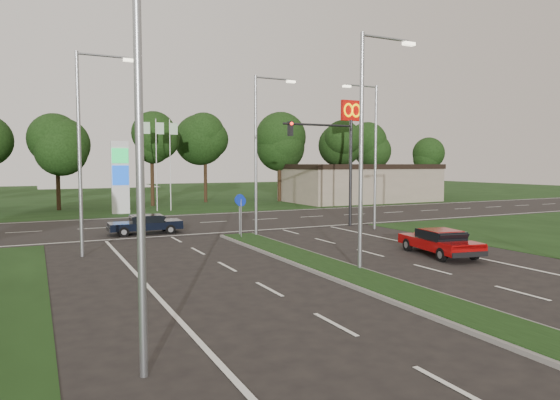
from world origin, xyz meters
name	(u,v)px	position (x,y,z in m)	size (l,w,h in m)	color
ground	(465,317)	(0.00, 0.00, 0.00)	(160.00, 160.00, 0.00)	black
verge_far	(127,197)	(0.00, 55.00, 0.00)	(160.00, 50.00, 0.02)	black
cross_road	(200,223)	(0.00, 24.00, 0.00)	(160.00, 12.00, 0.02)	black
median_kerb	(375,283)	(0.00, 4.00, 0.06)	(2.00, 26.00, 0.12)	slate
commercial_building	(360,183)	(22.00, 36.00, 2.00)	(16.00, 9.00, 4.00)	gray
streetlight_median_near	(366,138)	(1.00, 6.00, 5.08)	(2.53, 0.22, 9.00)	gray
streetlight_median_far	(259,147)	(1.00, 16.00, 5.08)	(2.53, 0.22, 9.00)	gray
streetlight_left_near	(150,113)	(-8.30, 0.00, 5.08)	(2.53, 0.22, 9.00)	gray
streetlight_left_far	(84,142)	(-8.30, 14.00, 5.08)	(2.53, 0.22, 9.00)	gray
streetlight_right_far	(373,149)	(8.80, 16.00, 5.08)	(2.53, 0.22, 9.00)	gray
traffic_signal	(334,156)	(7.19, 18.00, 4.65)	(5.10, 0.42, 7.00)	black
median_signs	(240,207)	(0.00, 16.40, 1.71)	(1.16, 1.76, 2.38)	gray
gas_pylon	(123,175)	(-3.79, 33.05, 3.20)	(5.80, 1.26, 8.00)	silver
mcdonalds_sign	(351,125)	(18.00, 31.97, 7.99)	(2.20, 0.47, 10.40)	silver
treeline_far	(152,136)	(0.10, 39.93, 6.83)	(6.00, 6.00, 9.90)	black
red_sedan	(440,241)	(6.00, 7.20, 0.63)	(2.46, 4.50, 1.17)	#9C0808
navy_sedan	(146,224)	(-4.54, 20.00, 0.61)	(4.14, 1.78, 1.13)	black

